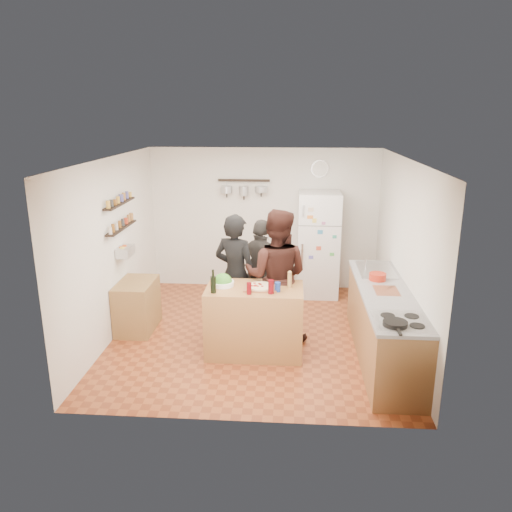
# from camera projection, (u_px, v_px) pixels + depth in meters

# --- Properties ---
(room_shell) EXTENTS (4.20, 4.20, 4.20)m
(room_shell) POSITION_uv_depth(u_px,v_px,m) (257.00, 244.00, 7.21)
(room_shell) COLOR brown
(room_shell) RESTS_ON ground
(prep_island) EXTENTS (1.25, 0.72, 0.91)m
(prep_island) POSITION_uv_depth(u_px,v_px,m) (255.00, 320.00, 6.55)
(prep_island) COLOR #9F6C3A
(prep_island) RESTS_ON floor
(pizza_board) EXTENTS (0.42, 0.34, 0.02)m
(pizza_board) POSITION_uv_depth(u_px,v_px,m) (261.00, 288.00, 6.39)
(pizza_board) COLOR brown
(pizza_board) RESTS_ON prep_island
(pizza) EXTENTS (0.34, 0.34, 0.02)m
(pizza) POSITION_uv_depth(u_px,v_px,m) (261.00, 286.00, 6.39)
(pizza) COLOR #CAB885
(pizza) RESTS_ON pizza_board
(salad_bowl) EXTENTS (0.30, 0.30, 0.06)m
(salad_bowl) POSITION_uv_depth(u_px,v_px,m) (223.00, 283.00, 6.49)
(salad_bowl) COLOR white
(salad_bowl) RESTS_ON prep_island
(wine_bottle) EXTENTS (0.07, 0.07, 0.21)m
(wine_bottle) POSITION_uv_depth(u_px,v_px,m) (213.00, 285.00, 6.22)
(wine_bottle) COLOR black
(wine_bottle) RESTS_ON prep_island
(wine_glass_near) EXTENTS (0.06, 0.06, 0.15)m
(wine_glass_near) POSITION_uv_depth(u_px,v_px,m) (249.00, 288.00, 6.17)
(wine_glass_near) COLOR #59070C
(wine_glass_near) RESTS_ON prep_island
(wine_glass_far) EXTENTS (0.07, 0.07, 0.18)m
(wine_glass_far) POSITION_uv_depth(u_px,v_px,m) (271.00, 287.00, 6.19)
(wine_glass_far) COLOR #54070D
(wine_glass_far) RESTS_ON prep_island
(pepper_mill) EXTENTS (0.05, 0.05, 0.18)m
(pepper_mill) POSITION_uv_depth(u_px,v_px,m) (290.00, 281.00, 6.41)
(pepper_mill) COLOR #9E7742
(pepper_mill) RESTS_ON prep_island
(salt_canister) EXTENTS (0.07, 0.07, 0.12)m
(salt_canister) POSITION_uv_depth(u_px,v_px,m) (278.00, 287.00, 6.27)
(salt_canister) COLOR navy
(salt_canister) RESTS_ON prep_island
(person_left) EXTENTS (0.75, 0.63, 1.75)m
(person_left) POSITION_uv_depth(u_px,v_px,m) (235.00, 275.00, 7.04)
(person_left) COLOR black
(person_left) RESTS_ON floor
(person_center) EXTENTS (1.01, 0.85, 1.86)m
(person_center) POSITION_uv_depth(u_px,v_px,m) (276.00, 276.00, 6.80)
(person_center) COLOR black
(person_center) RESTS_ON floor
(person_back) EXTENTS (1.01, 0.77, 1.59)m
(person_back) POSITION_uv_depth(u_px,v_px,m) (262.00, 272.00, 7.41)
(person_back) COLOR #282624
(person_back) RESTS_ON floor
(counter_run) EXTENTS (0.63, 2.63, 0.90)m
(counter_run) POSITION_uv_depth(u_px,v_px,m) (384.00, 325.00, 6.42)
(counter_run) COLOR #9E7042
(counter_run) RESTS_ON floor
(stove_top) EXTENTS (0.60, 0.62, 0.02)m
(stove_top) POSITION_uv_depth(u_px,v_px,m) (402.00, 322.00, 5.38)
(stove_top) COLOR white
(stove_top) RESTS_ON counter_run
(skillet) EXTENTS (0.26, 0.26, 0.05)m
(skillet) POSITION_uv_depth(u_px,v_px,m) (395.00, 323.00, 5.25)
(skillet) COLOR black
(skillet) RESTS_ON stove_top
(sink) EXTENTS (0.50, 0.80, 0.03)m
(sink) POSITION_uv_depth(u_px,v_px,m) (376.00, 270.00, 7.10)
(sink) COLOR silver
(sink) RESTS_ON counter_run
(cutting_board) EXTENTS (0.30, 0.40, 0.02)m
(cutting_board) POSITION_uv_depth(u_px,v_px,m) (386.00, 291.00, 6.29)
(cutting_board) COLOR #995337
(cutting_board) RESTS_ON counter_run
(red_bowl) EXTENTS (0.23, 0.23, 0.09)m
(red_bowl) POSITION_uv_depth(u_px,v_px,m) (378.00, 277.00, 6.67)
(red_bowl) COLOR #B42714
(red_bowl) RESTS_ON counter_run
(fridge) EXTENTS (0.70, 0.68, 1.80)m
(fridge) POSITION_uv_depth(u_px,v_px,m) (318.00, 244.00, 8.55)
(fridge) COLOR white
(fridge) RESTS_ON floor
(wall_clock) EXTENTS (0.30, 0.03, 0.30)m
(wall_clock) POSITION_uv_depth(u_px,v_px,m) (320.00, 169.00, 8.52)
(wall_clock) COLOR silver
(wall_clock) RESTS_ON back_wall
(spice_shelf_lower) EXTENTS (0.12, 1.00, 0.02)m
(spice_shelf_lower) POSITION_uv_depth(u_px,v_px,m) (122.00, 228.00, 7.10)
(spice_shelf_lower) COLOR black
(spice_shelf_lower) RESTS_ON left_wall
(spice_shelf_upper) EXTENTS (0.12, 1.00, 0.02)m
(spice_shelf_upper) POSITION_uv_depth(u_px,v_px,m) (120.00, 203.00, 7.00)
(spice_shelf_upper) COLOR black
(spice_shelf_upper) RESTS_ON left_wall
(produce_basket) EXTENTS (0.18, 0.35, 0.14)m
(produce_basket) POSITION_uv_depth(u_px,v_px,m) (125.00, 251.00, 7.19)
(produce_basket) COLOR silver
(produce_basket) RESTS_ON left_wall
(side_table) EXTENTS (0.50, 0.80, 0.73)m
(side_table) POSITION_uv_depth(u_px,v_px,m) (137.00, 306.00, 7.28)
(side_table) COLOR #9B7141
(side_table) RESTS_ON floor
(pot_rack) EXTENTS (0.90, 0.04, 0.04)m
(pot_rack) POSITION_uv_depth(u_px,v_px,m) (244.00, 180.00, 8.59)
(pot_rack) COLOR black
(pot_rack) RESTS_ON back_wall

